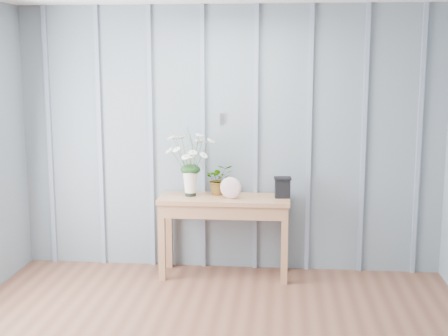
# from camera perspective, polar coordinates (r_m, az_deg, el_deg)

# --- Properties ---
(room_shell) EXTENTS (4.00, 4.50, 2.50)m
(room_shell) POSITION_cam_1_polar(r_m,az_deg,el_deg) (4.52, -0.97, 9.76)
(room_shell) COLOR gray
(room_shell) RESTS_ON ground
(sideboard) EXTENTS (1.20, 0.45, 0.75)m
(sideboard) POSITION_cam_1_polar(r_m,az_deg,el_deg) (5.76, 0.05, -3.78)
(sideboard) COLOR #A6704B
(sideboard) RESTS_ON ground
(daisy_vase) EXTENTS (0.45, 0.35, 0.64)m
(daisy_vase) POSITION_cam_1_polar(r_m,az_deg,el_deg) (5.72, -3.11, 1.38)
(daisy_vase) COLOR black
(daisy_vase) RESTS_ON sideboard
(spider_plant) EXTENTS (0.31, 0.28, 0.29)m
(spider_plant) POSITION_cam_1_polar(r_m,az_deg,el_deg) (5.83, -0.43, -1.03)
(spider_plant) COLOR #163B17
(spider_plant) RESTS_ON sideboard
(felt_disc_vessel) EXTENTS (0.21, 0.10, 0.20)m
(felt_disc_vessel) POSITION_cam_1_polar(r_m,az_deg,el_deg) (5.64, 0.62, -1.84)
(felt_disc_vessel) COLOR #94596A
(felt_disc_vessel) RESTS_ON sideboard
(carved_box) EXTENTS (0.16, 0.13, 0.19)m
(carved_box) POSITION_cam_1_polar(r_m,az_deg,el_deg) (5.72, 5.37, -1.76)
(carved_box) COLOR black
(carved_box) RESTS_ON sideboard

